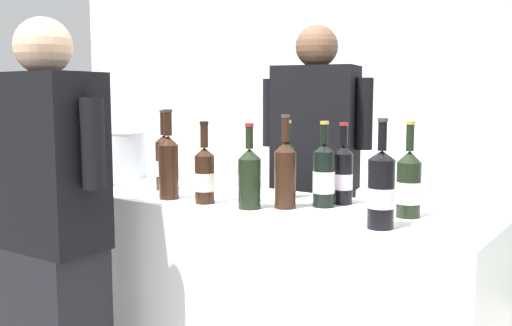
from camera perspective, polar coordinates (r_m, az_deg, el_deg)
name	(u,v)px	position (r m, az deg, el deg)	size (l,w,h in m)	color
wall_back	(442,96)	(4.63, 18.05, 6.38)	(8.00, 0.10, 2.80)	silver
counter	(241,317)	(2.44, -1.53, -15.07)	(1.97, 0.57, 0.99)	white
wine_bottle_0	(381,189)	(1.82, 12.34, -2.58)	(0.08, 0.08, 0.34)	black
wine_bottle_1	(343,174)	(2.20, 8.65, -1.10)	(0.07, 0.07, 0.31)	black
wine_bottle_2	(285,173)	(2.10, 2.93, -1.00)	(0.08, 0.08, 0.34)	black
wine_bottle_3	(205,175)	(2.20, -5.14, -1.18)	(0.08, 0.08, 0.32)	black
wine_bottle_4	(409,185)	(2.01, 14.95, -2.09)	(0.08, 0.08, 0.33)	black
wine_bottle_5	(169,164)	(2.31, -8.70, -0.15)	(0.08, 0.08, 0.36)	black
wine_bottle_6	(249,177)	(2.09, -0.66, -1.37)	(0.08, 0.08, 0.31)	black
wine_bottle_7	(287,169)	(2.31, 3.09, -0.64)	(0.07, 0.07, 0.31)	black
wine_bottle_8	(164,162)	(2.54, -9.11, 0.14)	(0.08, 0.08, 0.35)	black
wine_bottle_9	(84,157)	(2.78, -16.74, 0.57)	(0.08, 0.08, 0.36)	black
wine_bottle_10	(324,176)	(2.14, 6.76, -1.27)	(0.08, 0.08, 0.32)	black
wine_bottle_11	(97,158)	(2.68, -15.50, 0.45)	(0.08, 0.08, 0.35)	black
wine_glass	(244,170)	(2.21, -1.24, -0.66)	(0.07, 0.07, 0.18)	silver
ice_bucket	(127,154)	(2.95, -12.74, 0.86)	(0.19, 0.19, 0.23)	silver
person_server	(315,206)	(2.87, 5.87, -4.29)	(0.54, 0.32, 1.74)	black
person_guest	(52,256)	(2.25, -19.61, -8.69)	(0.56, 0.25, 1.68)	black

